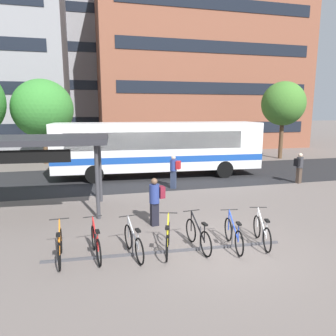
{
  "coord_description": "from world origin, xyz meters",
  "views": [
    {
      "loc": [
        -3.47,
        -7.74,
        3.89
      ],
      "look_at": [
        -0.41,
        4.65,
        1.53
      ],
      "focal_mm": 33.25,
      "sensor_mm": 36.0,
      "label": 1
    }
  ],
  "objects_px": {
    "city_bus": "(160,147)",
    "transit_shelter": "(32,143)",
    "parked_bicycle_black_4": "(198,236)",
    "commuter_black_pack_1": "(299,166)",
    "parked_bicycle_red_1": "(96,244)",
    "parked_bicycle_white_6": "(262,232)",
    "parked_bicycle_silver_2": "(134,242)",
    "parked_bicycle_blue_5": "(233,235)",
    "parked_bicycle_orange_0": "(60,247)",
    "parked_bicycle_yellow_3": "(168,239)",
    "commuter_maroon_pack_2": "(155,199)",
    "street_tree_0": "(43,109)",
    "street_tree_2": "(283,104)",
    "commuter_red_pack_0": "(174,169)"
  },
  "relations": [
    {
      "from": "street_tree_0",
      "to": "parked_bicycle_black_4",
      "type": "bearing_deg",
      "value": -69.6
    },
    {
      "from": "parked_bicycle_yellow_3",
      "to": "transit_shelter",
      "type": "relative_size",
      "value": 0.29
    },
    {
      "from": "parked_bicycle_blue_5",
      "to": "transit_shelter",
      "type": "distance_m",
      "value": 7.94
    },
    {
      "from": "parked_bicycle_silver_2",
      "to": "parked_bicycle_blue_5",
      "type": "relative_size",
      "value": 1.0
    },
    {
      "from": "city_bus",
      "to": "transit_shelter",
      "type": "relative_size",
      "value": 2.12
    },
    {
      "from": "street_tree_0",
      "to": "street_tree_2",
      "type": "bearing_deg",
      "value": -6.02
    },
    {
      "from": "parked_bicycle_blue_5",
      "to": "commuter_black_pack_1",
      "type": "relative_size",
      "value": 1.04
    },
    {
      "from": "parked_bicycle_white_6",
      "to": "parked_bicycle_red_1",
      "type": "bearing_deg",
      "value": 99.91
    },
    {
      "from": "parked_bicycle_orange_0",
      "to": "street_tree_2",
      "type": "bearing_deg",
      "value": -51.09
    },
    {
      "from": "city_bus",
      "to": "transit_shelter",
      "type": "bearing_deg",
      "value": -134.3
    },
    {
      "from": "city_bus",
      "to": "commuter_black_pack_1",
      "type": "relative_size",
      "value": 7.37
    },
    {
      "from": "commuter_maroon_pack_2",
      "to": "street_tree_2",
      "type": "height_order",
      "value": "street_tree_2"
    },
    {
      "from": "city_bus",
      "to": "parked_bicycle_red_1",
      "type": "bearing_deg",
      "value": -108.49
    },
    {
      "from": "parked_bicycle_black_4",
      "to": "commuter_red_pack_0",
      "type": "relative_size",
      "value": 1.01
    },
    {
      "from": "transit_shelter",
      "to": "street_tree_0",
      "type": "distance_m",
      "value": 12.14
    },
    {
      "from": "parked_bicycle_black_4",
      "to": "commuter_maroon_pack_2",
      "type": "relative_size",
      "value": 1.03
    },
    {
      "from": "parked_bicycle_orange_0",
      "to": "parked_bicycle_black_4",
      "type": "height_order",
      "value": "same"
    },
    {
      "from": "parked_bicycle_orange_0",
      "to": "parked_bicycle_yellow_3",
      "type": "relative_size",
      "value": 1.03
    },
    {
      "from": "parked_bicycle_silver_2",
      "to": "parked_bicycle_black_4",
      "type": "relative_size",
      "value": 0.99
    },
    {
      "from": "parked_bicycle_white_6",
      "to": "commuter_maroon_pack_2",
      "type": "height_order",
      "value": "commuter_maroon_pack_2"
    },
    {
      "from": "commuter_black_pack_1",
      "to": "street_tree_0",
      "type": "bearing_deg",
      "value": 124.71
    },
    {
      "from": "parked_bicycle_red_1",
      "to": "parked_bicycle_white_6",
      "type": "height_order",
      "value": "same"
    },
    {
      "from": "parked_bicycle_black_4",
      "to": "commuter_black_pack_1",
      "type": "height_order",
      "value": "commuter_black_pack_1"
    },
    {
      "from": "parked_bicycle_black_4",
      "to": "street_tree_0",
      "type": "xyz_separation_m",
      "value": [
        -6.14,
        16.52,
        3.62
      ]
    },
    {
      "from": "parked_bicycle_yellow_3",
      "to": "commuter_red_pack_0",
      "type": "relative_size",
      "value": 0.98
    },
    {
      "from": "parked_bicycle_silver_2",
      "to": "commuter_red_pack_0",
      "type": "height_order",
      "value": "commuter_red_pack_0"
    },
    {
      "from": "street_tree_0",
      "to": "commuter_maroon_pack_2",
      "type": "bearing_deg",
      "value": -69.7
    },
    {
      "from": "parked_bicycle_orange_0",
      "to": "street_tree_0",
      "type": "distance_m",
      "value": 16.91
    },
    {
      "from": "parked_bicycle_silver_2",
      "to": "street_tree_2",
      "type": "height_order",
      "value": "street_tree_2"
    },
    {
      "from": "city_bus",
      "to": "parked_bicycle_white_6",
      "type": "bearing_deg",
      "value": -82.27
    },
    {
      "from": "parked_bicycle_red_1",
      "to": "transit_shelter",
      "type": "distance_m",
      "value": 5.37
    },
    {
      "from": "parked_bicycle_orange_0",
      "to": "transit_shelter",
      "type": "bearing_deg",
      "value": 12.57
    },
    {
      "from": "commuter_black_pack_1",
      "to": "parked_bicycle_silver_2",
      "type": "bearing_deg",
      "value": -166.64
    },
    {
      "from": "street_tree_2",
      "to": "parked_bicycle_blue_5",
      "type": "bearing_deg",
      "value": -127.33
    },
    {
      "from": "parked_bicycle_silver_2",
      "to": "commuter_red_pack_0",
      "type": "xyz_separation_m",
      "value": [
        2.99,
        6.92,
        0.6
      ]
    },
    {
      "from": "parked_bicycle_silver_2",
      "to": "commuter_black_pack_1",
      "type": "relative_size",
      "value": 1.04
    },
    {
      "from": "parked_bicycle_white_6",
      "to": "transit_shelter",
      "type": "xyz_separation_m",
      "value": [
        -6.87,
        4.68,
        2.34
      ]
    },
    {
      "from": "parked_bicycle_yellow_3",
      "to": "street_tree_0",
      "type": "height_order",
      "value": "street_tree_0"
    },
    {
      "from": "commuter_red_pack_0",
      "to": "street_tree_2",
      "type": "height_order",
      "value": "street_tree_2"
    },
    {
      "from": "parked_bicycle_red_1",
      "to": "commuter_red_pack_0",
      "type": "xyz_separation_m",
      "value": [
        3.98,
        6.75,
        0.6
      ]
    },
    {
      "from": "parked_bicycle_white_6",
      "to": "commuter_black_pack_1",
      "type": "relative_size",
      "value": 1.02
    },
    {
      "from": "parked_bicycle_blue_5",
      "to": "commuter_black_pack_1",
      "type": "height_order",
      "value": "commuter_black_pack_1"
    },
    {
      "from": "parked_bicycle_orange_0",
      "to": "parked_bicycle_yellow_3",
      "type": "distance_m",
      "value": 2.86
    },
    {
      "from": "parked_bicycle_silver_2",
      "to": "street_tree_0",
      "type": "xyz_separation_m",
      "value": [
        -4.3,
        16.53,
        3.62
      ]
    },
    {
      "from": "city_bus",
      "to": "parked_bicycle_white_6",
      "type": "distance_m",
      "value": 10.37
    },
    {
      "from": "commuter_red_pack_0",
      "to": "street_tree_0",
      "type": "xyz_separation_m",
      "value": [
        -7.29,
        9.61,
        3.02
      ]
    },
    {
      "from": "parked_bicycle_red_1",
      "to": "parked_bicycle_black_4",
      "type": "height_order",
      "value": "same"
    },
    {
      "from": "city_bus",
      "to": "commuter_red_pack_0",
      "type": "height_order",
      "value": "city_bus"
    },
    {
      "from": "commuter_black_pack_1",
      "to": "commuter_red_pack_0",
      "type": "bearing_deg",
      "value": 156.16
    },
    {
      "from": "city_bus",
      "to": "commuter_black_pack_1",
      "type": "height_order",
      "value": "city_bus"
    }
  ]
}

